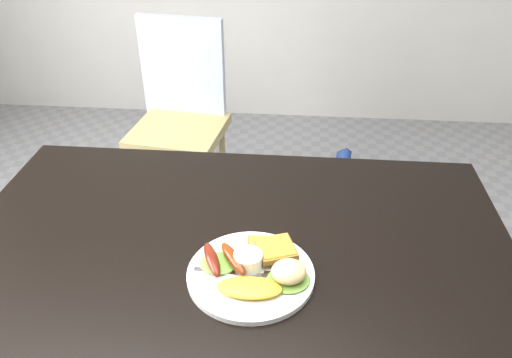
# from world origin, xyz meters

# --- Properties ---
(dining_table) EXTENTS (1.20, 0.80, 0.04)m
(dining_table) POSITION_xyz_m (0.00, 0.00, 0.73)
(dining_table) COLOR black
(dining_table) RESTS_ON ground
(dining_chair) EXTENTS (0.42, 0.42, 0.04)m
(dining_chair) POSITION_xyz_m (-0.38, 1.08, 0.45)
(dining_chair) COLOR tan
(dining_chair) RESTS_ON ground
(person) EXTENTS (0.65, 0.55, 1.53)m
(person) POSITION_xyz_m (0.19, 0.53, 0.77)
(person) COLOR navy
(person) RESTS_ON ground
(plate) EXTENTS (0.25, 0.25, 0.01)m
(plate) POSITION_xyz_m (0.05, -0.08, 0.76)
(plate) COLOR white
(plate) RESTS_ON dining_table
(lettuce_left) EXTENTS (0.08, 0.07, 0.01)m
(lettuce_left) POSITION_xyz_m (-0.02, -0.06, 0.77)
(lettuce_left) COLOR #559D33
(lettuce_left) RESTS_ON plate
(lettuce_right) EXTENTS (0.10, 0.09, 0.01)m
(lettuce_right) POSITION_xyz_m (0.12, -0.10, 0.77)
(lettuce_right) COLOR #588432
(lettuce_right) RESTS_ON plate
(omelette) EXTENTS (0.12, 0.06, 0.02)m
(omelette) POSITION_xyz_m (0.05, -0.13, 0.77)
(omelette) COLOR yellow
(omelette) RESTS_ON plate
(sausage_a) EXTENTS (0.06, 0.10, 0.02)m
(sausage_a) POSITION_xyz_m (-0.03, -0.07, 0.78)
(sausage_a) COLOR #612717
(sausage_a) RESTS_ON lettuce_left
(sausage_b) EXTENTS (0.08, 0.10, 0.03)m
(sausage_b) POSITION_xyz_m (0.01, -0.07, 0.78)
(sausage_b) COLOR #641C0B
(sausage_b) RESTS_ON lettuce_left
(ramekin) EXTENTS (0.07, 0.07, 0.03)m
(ramekin) POSITION_xyz_m (0.04, -0.07, 0.78)
(ramekin) COLOR white
(ramekin) RESTS_ON plate
(toast_a) EXTENTS (0.09, 0.09, 0.01)m
(toast_a) POSITION_xyz_m (0.07, -0.02, 0.77)
(toast_a) COLOR olive
(toast_a) RESTS_ON plate
(toast_b) EXTENTS (0.09, 0.09, 0.01)m
(toast_b) POSITION_xyz_m (0.09, -0.03, 0.78)
(toast_b) COLOR olive
(toast_b) RESTS_ON toast_a
(potato_salad) EXTENTS (0.08, 0.08, 0.04)m
(potato_salad) POSITION_xyz_m (0.12, -0.10, 0.79)
(potato_salad) COLOR beige
(potato_salad) RESTS_ON lettuce_right
(fork) EXTENTS (0.14, 0.02, 0.00)m
(fork) POSITION_xyz_m (0.00, -0.09, 0.76)
(fork) COLOR #ADAFB7
(fork) RESTS_ON plate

